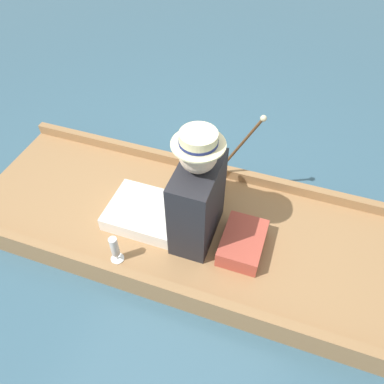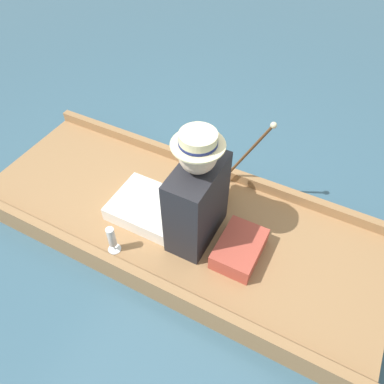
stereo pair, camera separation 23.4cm
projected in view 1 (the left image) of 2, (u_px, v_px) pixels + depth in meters
ground_plane at (174, 229)px, 2.80m from camera, size 16.00×16.00×0.00m
punt_boat at (174, 223)px, 2.75m from camera, size 1.16×2.98×0.21m
seat_cushion at (243, 243)px, 2.49m from camera, size 0.39×0.27×0.13m
seated_person at (185, 199)px, 2.41m from camera, size 0.47×0.80×0.87m
teddy_bear at (212, 180)px, 2.73m from camera, size 0.26×0.15×0.37m
wine_glass at (115, 248)px, 2.38m from camera, size 0.09×0.09×0.22m
walking_cane at (241, 145)px, 2.64m from camera, size 0.04×0.36×0.69m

